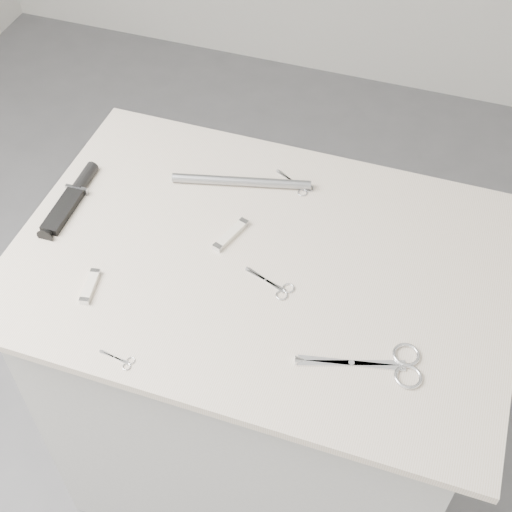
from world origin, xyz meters
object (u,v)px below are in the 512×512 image
(large_shears, at_px, (387,365))
(embroidery_scissors_b, at_px, (299,186))
(tiny_scissors, at_px, (121,360))
(metal_rail, at_px, (241,181))
(sheathed_knife, at_px, (73,196))
(pocket_knife_a, at_px, (90,286))
(embroidery_scissors_a, at_px, (276,286))
(pocket_knife_b, at_px, (231,234))
(plinth, at_px, (261,383))

(large_shears, height_order, embroidery_scissors_b, large_shears)
(tiny_scissors, relative_size, metal_rail, 0.23)
(sheathed_knife, bearing_deg, pocket_knife_a, -146.39)
(embroidery_scissors_a, bearing_deg, metal_rail, 141.80)
(sheathed_knife, bearing_deg, pocket_knife_b, -91.33)
(large_shears, xyz_separation_m, pocket_knife_b, (-0.37, 0.20, 0.00))
(sheathed_knife, bearing_deg, metal_rail, -66.45)
(pocket_knife_b, height_order, metal_rail, metal_rail)
(plinth, height_order, tiny_scissors, tiny_scissors)
(embroidery_scissors_b, distance_m, pocket_knife_a, 0.50)
(sheathed_knife, bearing_deg, embroidery_scissors_a, -102.65)
(plinth, bearing_deg, sheathed_knife, 175.44)
(plinth, xyz_separation_m, metal_rail, (-0.11, 0.19, 0.48))
(large_shears, height_order, embroidery_scissors_a, large_shears)
(embroidery_scissors_b, bearing_deg, large_shears, -26.87)
(plinth, xyz_separation_m, embroidery_scissors_a, (0.05, -0.06, 0.47))
(plinth, distance_m, pocket_knife_a, 0.58)
(metal_rail, bearing_deg, plinth, -59.50)
(tiny_scissors, height_order, pocket_knife_a, pocket_knife_a)
(pocket_knife_a, bearing_deg, pocket_knife_b, -54.95)
(tiny_scissors, relative_size, pocket_knife_a, 0.82)
(tiny_scissors, height_order, pocket_knife_b, pocket_knife_b)
(sheathed_knife, relative_size, pocket_knife_a, 2.54)
(large_shears, relative_size, embroidery_scissors_a, 2.10)
(pocket_knife_a, height_order, pocket_knife_b, pocket_knife_b)
(large_shears, height_order, sheathed_knife, sheathed_knife)
(plinth, distance_m, pocket_knife_b, 0.48)
(embroidery_scissors_a, distance_m, sheathed_knife, 0.50)
(embroidery_scissors_a, xyz_separation_m, pocket_knife_b, (-0.13, 0.10, 0.00))
(pocket_knife_a, bearing_deg, metal_rail, -36.50)
(tiny_scissors, distance_m, pocket_knife_a, 0.18)
(embroidery_scissors_a, relative_size, pocket_knife_a, 1.27)
(embroidery_scissors_b, distance_m, sheathed_knife, 0.49)
(pocket_knife_a, bearing_deg, embroidery_scissors_b, -47.11)
(tiny_scissors, distance_m, pocket_knife_b, 0.35)
(pocket_knife_b, bearing_deg, large_shears, -101.19)
(large_shears, distance_m, embroidery_scissors_a, 0.26)
(sheathed_knife, height_order, pocket_knife_a, sheathed_knife)
(plinth, distance_m, embroidery_scissors_b, 0.52)
(embroidery_scissors_b, height_order, pocket_knife_b, pocket_knife_b)
(embroidery_scissors_a, height_order, metal_rail, metal_rail)
(plinth, distance_m, large_shears, 0.58)
(embroidery_scissors_a, bearing_deg, pocket_knife_a, -141.45)
(large_shears, relative_size, pocket_knife_b, 2.19)
(pocket_knife_a, bearing_deg, tiny_scissors, -146.14)
(plinth, xyz_separation_m, tiny_scissors, (-0.16, -0.31, 0.47))
(embroidery_scissors_b, bearing_deg, tiny_scissors, -79.97)
(large_shears, bearing_deg, tiny_scissors, -177.65)
(embroidery_scissors_a, height_order, embroidery_scissors_b, same)
(embroidery_scissors_b, bearing_deg, pocket_knife_b, -87.49)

